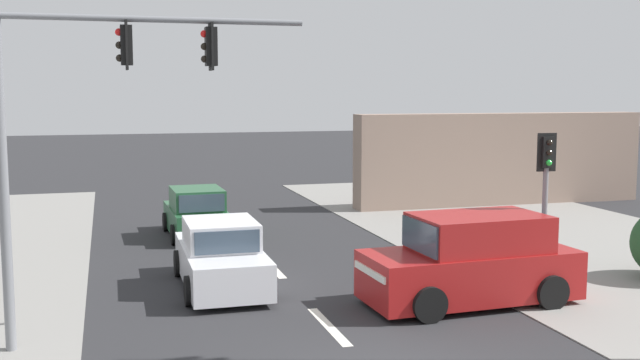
% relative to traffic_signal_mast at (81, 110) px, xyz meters
% --- Properties ---
extents(lane_dash_mid, '(0.20, 2.40, 0.01)m').
position_rel_traffic_signal_mast_xyz_m(lane_dash_mid, '(4.37, -0.20, -4.14)').
color(lane_dash_mid, silver).
rests_on(lane_dash_mid, ground).
extents(lane_dash_far, '(0.20, 2.40, 0.01)m').
position_rel_traffic_signal_mast_xyz_m(lane_dash_far, '(4.37, 4.80, -4.14)').
color(lane_dash_far, silver).
rests_on(lane_dash_far, ground).
extents(traffic_signal_mast, '(5.29, 0.44, 6.00)m').
position_rel_traffic_signal_mast_xyz_m(traffic_signal_mast, '(0.00, 0.00, 0.00)').
color(traffic_signal_mast, slate).
rests_on(traffic_signal_mast, ground).
extents(pedestal_signal_right_kerb, '(0.44, 0.29, 3.56)m').
position_rel_traffic_signal_mast_xyz_m(pedestal_signal_right_kerb, '(9.62, 0.78, -1.73)').
color(pedestal_signal_right_kerb, slate).
rests_on(pedestal_signal_right_kerb, ground).
extents(shopfront_wall_far, '(12.00, 1.00, 3.60)m').
position_rel_traffic_signal_mast_xyz_m(shopfront_wall_far, '(15.37, 12.80, -2.35)').
color(shopfront_wall_far, gray).
rests_on(shopfront_wall_far, ground).
extents(suv_oncoming_mid, '(4.61, 2.20, 1.90)m').
position_rel_traffic_signal_mast_xyz_m(suv_oncoming_mid, '(7.72, 0.46, -3.26)').
color(suv_oncoming_mid, maroon).
rests_on(suv_oncoming_mid, ground).
extents(sedan_crossing_left, '(1.91, 4.25, 1.56)m').
position_rel_traffic_signal_mast_xyz_m(sedan_crossing_left, '(2.82, 3.21, -3.44)').
color(sedan_crossing_left, silver).
rests_on(sedan_crossing_left, ground).
extents(hatchback_oncoming_near, '(1.86, 3.68, 1.53)m').
position_rel_traffic_signal_mast_xyz_m(hatchback_oncoming_near, '(2.99, 9.42, -3.44)').
color(hatchback_oncoming_near, '#235633').
rests_on(hatchback_oncoming_near, ground).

